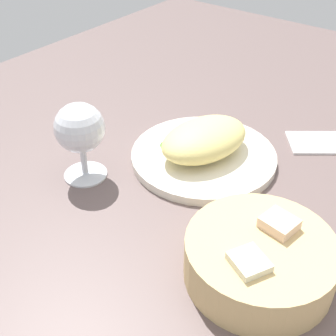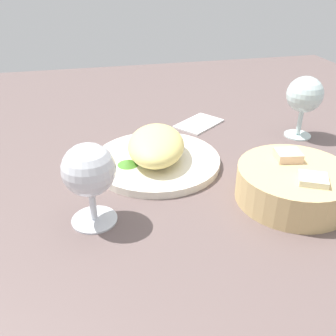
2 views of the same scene
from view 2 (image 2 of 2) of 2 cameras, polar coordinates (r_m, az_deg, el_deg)
The scene contains 8 objects.
ground_plane at distance 76.93cm, azimuth 4.43°, elevation 2.06°, with size 140.00×140.00×2.00cm, color #63514F.
plate at distance 70.75cm, azimuth -1.78°, elevation 1.09°, with size 23.88×23.88×1.40cm, color silver.
omelette at distance 69.20cm, azimuth -1.82°, elevation 3.54°, with size 15.78×10.36×5.34cm, color #E7D57B.
lettuce_garnish at distance 68.16cm, azimuth -6.13°, elevation 0.88°, with size 3.84×3.84×1.01cm, color #45822B.
bread_basket at distance 62.74cm, azimuth 18.56°, elevation -2.33°, with size 18.00×18.00×6.95cm.
wine_glass_near at distance 53.10cm, azimuth -11.92°, elevation -0.76°, with size 7.62×7.62×12.54cm.
wine_glass_far at distance 84.17cm, azimuth 20.05°, elevation 10.16°, with size 7.53×7.53×13.14cm.
folded_napkin at distance 88.46cm, azimuth 4.73°, elevation 6.86°, with size 11.00×7.00×0.80cm, color white.
Camera 2 is at (64.94, -21.02, 34.48)cm, focal length 40.08 mm.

